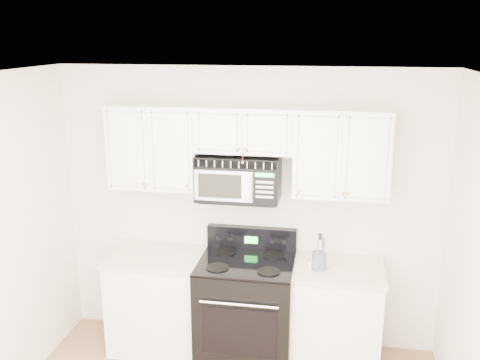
# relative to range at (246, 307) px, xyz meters

# --- Properties ---
(room) EXTENTS (3.51, 3.51, 2.61)m
(room) POSITION_rel_range_xyz_m (-0.04, -1.40, 0.82)
(room) COLOR brown
(room) RESTS_ON ground
(base_cabinet_left) EXTENTS (0.86, 0.65, 0.92)m
(base_cabinet_left) POSITION_rel_range_xyz_m (-0.84, 0.04, -0.06)
(base_cabinet_left) COLOR white
(base_cabinet_left) RESTS_ON ground
(base_cabinet_right) EXTENTS (0.86, 0.65, 0.92)m
(base_cabinet_right) POSITION_rel_range_xyz_m (0.76, 0.04, -0.06)
(base_cabinet_right) COLOR white
(base_cabinet_right) RESTS_ON ground
(range) EXTENTS (0.83, 0.76, 1.14)m
(range) POSITION_rel_range_xyz_m (0.00, 0.00, 0.00)
(range) COLOR black
(range) RESTS_ON ground
(upper_cabinets) EXTENTS (2.44, 0.37, 0.75)m
(upper_cabinets) POSITION_rel_range_xyz_m (-0.04, 0.19, 1.45)
(upper_cabinets) COLOR white
(upper_cabinets) RESTS_ON ground
(microwave) EXTENTS (0.73, 0.41, 0.40)m
(microwave) POSITION_rel_range_xyz_m (-0.10, 0.16, 1.17)
(microwave) COLOR black
(microwave) RESTS_ON ground
(utensil_crock) EXTENTS (0.12, 0.12, 0.33)m
(utensil_crock) POSITION_rel_range_xyz_m (0.63, -0.03, 0.52)
(utensil_crock) COLOR #4A516C
(utensil_crock) RESTS_ON base_cabinet_right
(shaker_salt) EXTENTS (0.04, 0.04, 0.09)m
(shaker_salt) POSITION_rel_range_xyz_m (0.56, -0.03, 0.48)
(shaker_salt) COLOR silver
(shaker_salt) RESTS_ON base_cabinet_right
(shaker_pepper) EXTENTS (0.04, 0.04, 0.10)m
(shaker_pepper) POSITION_rel_range_xyz_m (0.61, -0.05, 0.48)
(shaker_pepper) COLOR silver
(shaker_pepper) RESTS_ON base_cabinet_right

